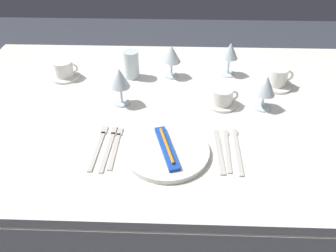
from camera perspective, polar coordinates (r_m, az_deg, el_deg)
The scene contains 21 objects.
ground_plane at distance 1.83m, azimuth 0.52°, elevation -16.06°, with size 6.00×6.00×0.00m, color #383D47.
dining_table at distance 1.35m, azimuth 0.67°, elevation 0.65°, with size 1.80×1.11×0.74m.
dinner_plate at distance 1.08m, azimuth -0.21°, elevation -4.36°, with size 0.28×0.28×0.02m, color white.
toothbrush_package at distance 1.07m, azimuth -0.22°, elevation -3.69°, with size 0.09×0.21×0.02m.
fork_outer at distance 1.12m, azimuth -8.99°, elevation -3.36°, with size 0.02×0.21×0.00m.
fork_inner at distance 1.13m, azimuth -10.09°, elevation -3.45°, with size 0.03×0.23×0.00m.
fork_salad at distance 1.14m, azimuth -11.82°, elevation -3.28°, with size 0.03×0.23×0.00m.
dinner_knife at distance 1.10m, azimuth 8.81°, elevation -4.38°, with size 0.02×0.22×0.00m.
spoon_soup at distance 1.13m, azimuth 10.03°, elevation -3.16°, with size 0.03×0.22×0.01m.
spoon_dessert at distance 1.14m, azimuth 11.70°, elevation -3.25°, with size 0.03×0.23×0.01m.
saucer_left at distance 1.56m, azimuth -17.24°, elevation 8.15°, with size 0.13×0.13×0.01m, color white.
coffee_cup_left at distance 1.54m, azimuth -17.44°, elevation 9.40°, with size 0.10×0.08×0.07m.
saucer_right at distance 1.50m, azimuth 18.02°, elevation 6.73°, with size 0.14×0.14×0.01m, color white.
coffee_cup_right at distance 1.48m, azimuth 18.40°, elevation 8.11°, with size 0.11×0.08×0.07m.
saucer_far at distance 1.32m, azimuth 9.16°, elevation 3.86°, with size 0.12×0.12×0.01m, color white.
coffee_cup_far at distance 1.31m, azimuth 9.38°, elevation 5.15°, with size 0.11×0.08×0.06m.
wine_glass_centre at distance 1.46m, azimuth 0.63°, elevation 12.11°, with size 0.08×0.08×0.15m.
wine_glass_left at distance 1.27m, azimuth -8.29°, elevation 7.96°, with size 0.08×0.08×0.15m.
wine_glass_right at distance 1.50m, azimuth 10.64°, elevation 12.30°, with size 0.07×0.07×0.15m.
wine_glass_far at distance 1.30m, azimuth 16.48°, elevation 6.52°, with size 0.08×0.08×0.14m.
drink_tumbler at distance 1.48m, azimuth -6.26°, elevation 10.22°, with size 0.07×0.07×0.12m.
Camera 1 is at (0.02, -1.08, 1.47)m, focal length 35.42 mm.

